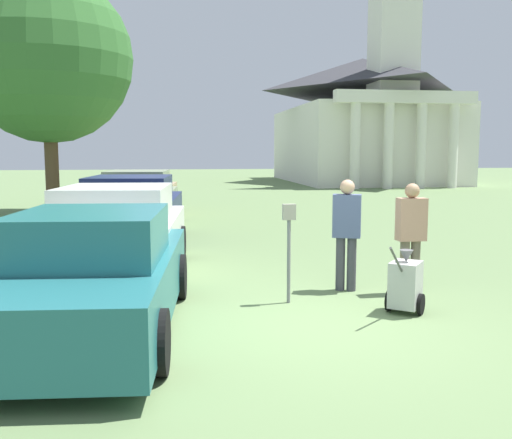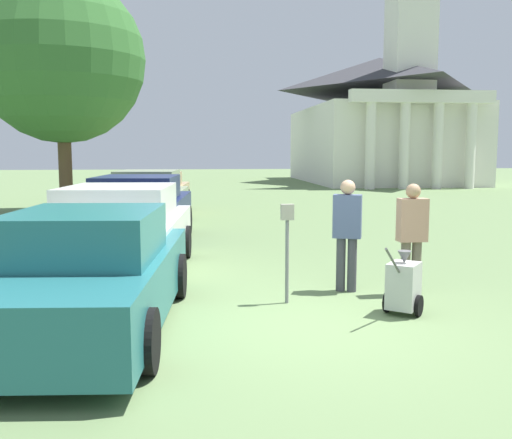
{
  "view_description": "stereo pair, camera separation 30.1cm",
  "coord_description": "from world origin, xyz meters",
  "px_view_note": "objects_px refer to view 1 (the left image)",
  "views": [
    {
      "loc": [
        -1.72,
        -6.64,
        2.14
      ],
      "look_at": [
        -0.48,
        1.83,
        1.1
      ],
      "focal_mm": 40.0,
      "sensor_mm": 36.0,
      "label": 1
    },
    {
      "loc": [
        -1.43,
        -6.68,
        2.14
      ],
      "look_at": [
        -0.48,
        1.83,
        1.1
      ],
      "focal_mm": 40.0,
      "sensor_mm": 36.0,
      "label": 2
    }
  ],
  "objects_px": {
    "parked_car_navy": "(132,213)",
    "parked_car_teal": "(95,276)",
    "person_supervisor": "(411,231)",
    "equipment_cart": "(405,284)",
    "church": "(364,108)",
    "parked_car_tan": "(145,195)",
    "parking_meter": "(289,235)",
    "parked_car_white": "(118,235)",
    "parked_car_sage": "(139,201)",
    "person_worker": "(347,228)"
  },
  "relations": [
    {
      "from": "parked_car_white",
      "to": "parking_meter",
      "type": "relative_size",
      "value": 3.63
    },
    {
      "from": "parked_car_teal",
      "to": "person_supervisor",
      "type": "distance_m",
      "value": 4.6
    },
    {
      "from": "parked_car_sage",
      "to": "person_worker",
      "type": "height_order",
      "value": "person_worker"
    },
    {
      "from": "parked_car_tan",
      "to": "person_worker",
      "type": "height_order",
      "value": "person_worker"
    },
    {
      "from": "parked_car_teal",
      "to": "equipment_cart",
      "type": "bearing_deg",
      "value": 7.73
    },
    {
      "from": "person_supervisor",
      "to": "church",
      "type": "distance_m",
      "value": 31.69
    },
    {
      "from": "person_worker",
      "to": "person_supervisor",
      "type": "height_order",
      "value": "person_worker"
    },
    {
      "from": "parked_car_white",
      "to": "parked_car_tan",
      "type": "relative_size",
      "value": 0.97
    },
    {
      "from": "parking_meter",
      "to": "equipment_cart",
      "type": "relative_size",
      "value": 1.41
    },
    {
      "from": "parked_car_sage",
      "to": "parked_car_white",
      "type": "bearing_deg",
      "value": -85.27
    },
    {
      "from": "parked_car_white",
      "to": "church",
      "type": "distance_m",
      "value": 31.68
    },
    {
      "from": "person_supervisor",
      "to": "church",
      "type": "bearing_deg",
      "value": -108.15
    },
    {
      "from": "parked_car_navy",
      "to": "parked_car_tan",
      "type": "height_order",
      "value": "parked_car_navy"
    },
    {
      "from": "equipment_cart",
      "to": "church",
      "type": "bearing_deg",
      "value": 109.65
    },
    {
      "from": "parked_car_sage",
      "to": "equipment_cart",
      "type": "height_order",
      "value": "parked_car_sage"
    },
    {
      "from": "parked_car_tan",
      "to": "parking_meter",
      "type": "bearing_deg",
      "value": -73.07
    },
    {
      "from": "parked_car_navy",
      "to": "parked_car_tan",
      "type": "bearing_deg",
      "value": 94.74
    },
    {
      "from": "parked_car_teal",
      "to": "person_worker",
      "type": "xyz_separation_m",
      "value": [
        3.53,
        1.5,
        0.3
      ]
    },
    {
      "from": "parked_car_white",
      "to": "equipment_cart",
      "type": "xyz_separation_m",
      "value": [
        3.94,
        -2.83,
        -0.32
      ]
    },
    {
      "from": "parked_car_tan",
      "to": "equipment_cart",
      "type": "distance_m",
      "value": 12.99
    },
    {
      "from": "person_worker",
      "to": "person_supervisor",
      "type": "distance_m",
      "value": 0.95
    },
    {
      "from": "person_worker",
      "to": "equipment_cart",
      "type": "xyz_separation_m",
      "value": [
        0.41,
        -1.29,
        -0.58
      ]
    },
    {
      "from": "person_worker",
      "to": "parked_car_teal",
      "type": "bearing_deg",
      "value": 43.6
    },
    {
      "from": "parked_car_navy",
      "to": "parking_meter",
      "type": "distance_m",
      "value": 5.93
    },
    {
      "from": "parked_car_tan",
      "to": "parked_car_white",
      "type": "bearing_deg",
      "value": -85.27
    },
    {
      "from": "parked_car_tan",
      "to": "parking_meter",
      "type": "distance_m",
      "value": 11.93
    },
    {
      "from": "parked_car_teal",
      "to": "person_supervisor",
      "type": "bearing_deg",
      "value": 19.83
    },
    {
      "from": "parked_car_tan",
      "to": "equipment_cart",
      "type": "relative_size",
      "value": 5.27
    },
    {
      "from": "parked_car_white",
      "to": "person_worker",
      "type": "distance_m",
      "value": 3.86
    },
    {
      "from": "parked_car_navy",
      "to": "person_supervisor",
      "type": "bearing_deg",
      "value": -44.18
    },
    {
      "from": "parking_meter",
      "to": "church",
      "type": "xyz_separation_m",
      "value": [
        11.45,
        30.22,
        4.04
      ]
    },
    {
      "from": "parked_car_navy",
      "to": "church",
      "type": "xyz_separation_m",
      "value": [
        13.97,
        24.86,
        4.27
      ]
    },
    {
      "from": "person_supervisor",
      "to": "person_worker",
      "type": "bearing_deg",
      "value": -18.91
    },
    {
      "from": "parked_car_tan",
      "to": "parking_meter",
      "type": "height_order",
      "value": "parked_car_tan"
    },
    {
      "from": "parked_car_tan",
      "to": "person_supervisor",
      "type": "height_order",
      "value": "person_supervisor"
    },
    {
      "from": "parked_car_white",
      "to": "equipment_cart",
      "type": "height_order",
      "value": "parked_car_white"
    },
    {
      "from": "parked_car_tan",
      "to": "equipment_cart",
      "type": "height_order",
      "value": "parked_car_tan"
    },
    {
      "from": "parking_meter",
      "to": "equipment_cart",
      "type": "distance_m",
      "value": 1.7
    },
    {
      "from": "parked_car_white",
      "to": "parked_car_navy",
      "type": "relative_size",
      "value": 0.99
    },
    {
      "from": "parked_car_teal",
      "to": "parked_car_white",
      "type": "distance_m",
      "value": 3.04
    },
    {
      "from": "person_supervisor",
      "to": "equipment_cart",
      "type": "bearing_deg",
      "value": 63.25
    },
    {
      "from": "parked_car_teal",
      "to": "parked_car_sage",
      "type": "bearing_deg",
      "value": 94.74
    },
    {
      "from": "parking_meter",
      "to": "person_supervisor",
      "type": "height_order",
      "value": "person_supervisor"
    },
    {
      "from": "parked_car_navy",
      "to": "person_worker",
      "type": "height_order",
      "value": "person_worker"
    },
    {
      "from": "parked_car_navy",
      "to": "parked_car_sage",
      "type": "bearing_deg",
      "value": 94.74
    },
    {
      "from": "parking_meter",
      "to": "person_worker",
      "type": "relative_size",
      "value": 0.82
    },
    {
      "from": "parked_car_white",
      "to": "parked_car_sage",
      "type": "height_order",
      "value": "parked_car_sage"
    },
    {
      "from": "parked_car_tan",
      "to": "parking_meter",
      "type": "xyz_separation_m",
      "value": [
        2.52,
        -11.66,
        0.29
      ]
    },
    {
      "from": "parked_car_teal",
      "to": "parked_car_sage",
      "type": "relative_size",
      "value": 0.95
    },
    {
      "from": "parked_car_navy",
      "to": "parked_car_teal",
      "type": "bearing_deg",
      "value": -85.27
    }
  ]
}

